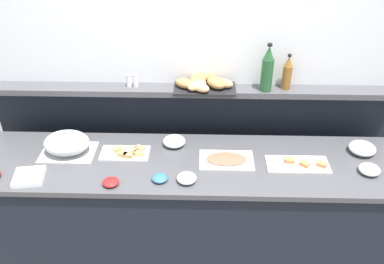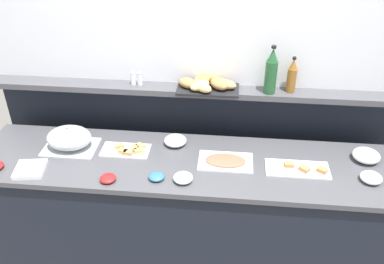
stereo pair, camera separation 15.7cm
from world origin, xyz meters
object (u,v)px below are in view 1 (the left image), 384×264
object	(u,v)px
sandwich_platter_rear	(299,164)
glass_bowl_large	(187,178)
sandwich_platter_side	(127,153)
vinegar_bottle_amber	(287,73)
serving_cloche	(67,144)
glass_bowl_medium	(362,148)
condiment_bowl_teal	(111,182)
wine_bottle_green	(267,70)
napkin_stack	(29,177)
cold_cuts_platter	(226,160)
glass_bowl_extra	(369,170)
condiment_bowl_red	(160,178)
bread_basket	(204,82)
pepper_shaker	(136,81)
glass_bowl_small	(174,141)
salt_shaker	(129,81)

from	to	relation	value
sandwich_platter_rear	glass_bowl_large	distance (m)	0.70
sandwich_platter_side	vinegar_bottle_amber	world-z (taller)	vinegar_bottle_amber
serving_cloche	glass_bowl_medium	world-z (taller)	serving_cloche
condiment_bowl_teal	wine_bottle_green	distance (m)	1.19
glass_bowl_medium	napkin_stack	world-z (taller)	glass_bowl_medium
cold_cuts_platter	glass_bowl_extra	world-z (taller)	glass_bowl_extra
sandwich_platter_rear	glass_bowl_medium	world-z (taller)	glass_bowl_medium
condiment_bowl_red	bread_basket	distance (m)	0.72
sandwich_platter_side	vinegar_bottle_amber	xyz separation A→B (m)	(1.01, 0.35, 0.40)
pepper_shaker	sandwich_platter_rear	bearing A→B (deg)	-22.48
wine_bottle_green	bread_basket	distance (m)	0.41
cold_cuts_platter	wine_bottle_green	distance (m)	0.63
condiment_bowl_red	vinegar_bottle_amber	distance (m)	1.06
glass_bowl_large	pepper_shaker	world-z (taller)	pepper_shaker
glass_bowl_small	wine_bottle_green	xyz separation A→B (m)	(0.59, 0.20, 0.42)
cold_cuts_platter	glass_bowl_medium	bearing A→B (deg)	7.60
glass_bowl_large	cold_cuts_platter	bearing A→B (deg)	40.37
napkin_stack	glass_bowl_small	bearing A→B (deg)	24.22
glass_bowl_extra	wine_bottle_green	xyz separation A→B (m)	(-0.58, 0.46, 0.42)
sandwich_platter_side	bread_basket	size ratio (longest dim) A/B	0.75
pepper_shaker	vinegar_bottle_amber	bearing A→B (deg)	0.19
vinegar_bottle_amber	salt_shaker	bearing A→B (deg)	-179.82
sandwich_platter_rear	glass_bowl_large	bearing A→B (deg)	-165.81
serving_cloche	glass_bowl_large	xyz separation A→B (m)	(0.76, -0.26, -0.05)
cold_cuts_platter	napkin_stack	size ratio (longest dim) A/B	1.95
sandwich_platter_rear	napkin_stack	world-z (taller)	sandwich_platter_rear
bread_basket	vinegar_bottle_amber	bearing A→B (deg)	0.70
wine_bottle_green	condiment_bowl_teal	bearing A→B (deg)	-146.42
serving_cloche	wine_bottle_green	distance (m)	1.34
condiment_bowl_teal	vinegar_bottle_amber	bearing A→B (deg)	31.27
glass_bowl_medium	pepper_shaker	world-z (taller)	pepper_shaker
sandwich_platter_rear	vinegar_bottle_amber	xyz separation A→B (m)	(-0.05, 0.43, 0.40)
bread_basket	sandwich_platter_side	bearing A→B (deg)	-144.69
glass_bowl_extra	wine_bottle_green	bearing A→B (deg)	141.53
sandwich_platter_side	wine_bottle_green	distance (m)	1.03
glass_bowl_large	glass_bowl_extra	world-z (taller)	glass_bowl_extra
condiment_bowl_teal	sandwich_platter_rear	bearing A→B (deg)	10.82
condiment_bowl_teal	napkin_stack	xyz separation A→B (m)	(-0.48, 0.04, -0.00)
wine_bottle_green	glass_bowl_extra	bearing A→B (deg)	-38.47
glass_bowl_extra	vinegar_bottle_amber	xyz separation A→B (m)	(-0.45, 0.49, 0.39)
sandwich_platter_rear	napkin_stack	xyz separation A→B (m)	(-1.59, -0.17, 0.00)
sandwich_platter_side	glass_bowl_large	size ratio (longest dim) A/B	2.65
glass_bowl_extra	sandwich_platter_side	bearing A→B (deg)	174.22
sandwich_platter_rear	condiment_bowl_teal	size ratio (longest dim) A/B	3.97
vinegar_bottle_amber	salt_shaker	distance (m)	1.03
cold_cuts_platter	glass_bowl_medium	xyz separation A→B (m)	(0.86, 0.11, 0.02)
salt_shaker	cold_cuts_platter	bearing A→B (deg)	-31.88
glass_bowl_extra	condiment_bowl_red	distance (m)	1.24
glass_bowl_large	napkin_stack	world-z (taller)	glass_bowl_large
sandwich_platter_rear	glass_bowl_small	size ratio (longest dim) A/B	2.57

